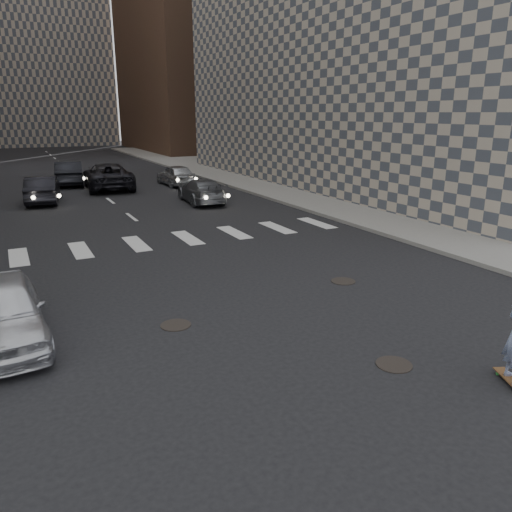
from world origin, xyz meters
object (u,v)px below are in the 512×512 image
Objects in this scene: silver_sedan at (2,312)px; traffic_car_a at (42,189)px; traffic_car_c at (108,176)px; traffic_car_d at (176,175)px; traffic_car_e at (69,173)px; traffic_car_b at (202,191)px.

silver_sedan is 18.13m from traffic_car_a.
traffic_car_c is at bearing -131.62° from traffic_car_a.
traffic_car_a reaches higher than traffic_car_d.
traffic_car_d is (4.38, -0.29, -0.12)m from traffic_car_c.
silver_sedan is 25.08m from traffic_car_e.
traffic_car_b is 11.86m from traffic_car_e.
traffic_car_d is 7.22m from traffic_car_e.
traffic_car_a is 8.56m from traffic_car_b.
traffic_car_e is at bearing -100.05° from traffic_car_a.
traffic_car_e is (4.34, 24.70, 0.10)m from silver_sedan.
traffic_car_b is at bearing 80.48° from traffic_car_d.
silver_sedan is at bearing 91.10° from traffic_car_a.
traffic_car_b is (7.66, -3.82, -0.08)m from traffic_car_a.
silver_sedan is at bearing 59.99° from traffic_car_b.
traffic_car_a is 0.91× the size of traffic_car_e.
traffic_car_d is at bearing 61.36° from silver_sedan.
traffic_car_b is 0.92× the size of traffic_car_e.
traffic_car_d reaches higher than traffic_car_b.
traffic_car_a reaches higher than silver_sedan.
traffic_car_e is at bearing -31.27° from traffic_car_d.
traffic_car_c is 1.22× the size of traffic_car_e.
silver_sedan is at bearing 60.69° from traffic_car_d.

